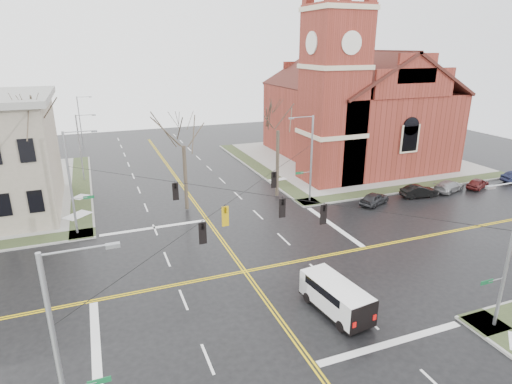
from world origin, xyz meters
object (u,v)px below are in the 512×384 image
object	(u,v)px
parked_car_a	(374,199)
tree_nw_far	(29,128)
signal_pole_sw	(62,354)
cargo_van	(334,294)
tree_nw_near	(183,142)
church	(352,101)
streetlight_north_b	(81,119)
parked_car_b	(419,191)
tree_ne	(278,126)
signal_pole_nw	(72,181)
parked_car_c	(449,186)
signal_pole_se	(507,252)
streetlight_north_a	(81,145)
parked_car_d	(478,183)
signal_pole_ne	(310,156)

from	to	relation	value
parked_car_a	tree_nw_far	world-z (taller)	tree_nw_far
signal_pole_sw	cargo_van	size ratio (longest dim) A/B	1.67
tree_nw_near	tree_nw_far	bearing A→B (deg)	179.26
church	cargo_van	size ratio (longest dim) A/B	5.10
streetlight_north_b	tree_nw_far	world-z (taller)	tree_nw_far
parked_car_b	tree_ne	world-z (taller)	tree_ne
signal_pole_nw	parked_car_c	world-z (taller)	signal_pole_nw
signal_pole_se	signal_pole_sw	xyz separation A→B (m)	(-22.64, 0.00, 0.00)
tree_nw_near	signal_pole_nw	bearing A→B (deg)	-167.26
parked_car_a	parked_car_b	world-z (taller)	parked_car_b
parked_car_a	parked_car_c	bearing A→B (deg)	-110.94
signal_pole_se	tree_nw_far	distance (m)	36.26
signal_pole_se	streetlight_north_a	xyz separation A→B (m)	(-21.97, 39.50, -0.48)
church	parked_car_a	world-z (taller)	church
signal_pole_nw	tree_nw_near	bearing A→B (deg)	12.74
cargo_van	parked_car_b	xyz separation A→B (m)	(19.78, 14.95, -0.50)
parked_car_d	tree_ne	distance (m)	24.67
signal_pole_se	signal_pole_sw	world-z (taller)	same
signal_pole_se	tree_nw_far	bearing A→B (deg)	135.02
parked_car_a	cargo_van	bearing A→B (deg)	113.36
streetlight_north_b	tree_nw_near	bearing A→B (deg)	-74.56
signal_pole_ne	signal_pole_sw	distance (m)	32.28
streetlight_north_a	cargo_van	bearing A→B (deg)	-67.72
signal_pole_ne	signal_pole_nw	xyz separation A→B (m)	(-22.64, 0.00, 0.00)
cargo_van	parked_car_a	size ratio (longest dim) A/B	1.39
tree_ne	streetlight_north_b	bearing A→B (deg)	120.03
streetlight_north_b	parked_car_a	distance (m)	48.78
parked_car_c	tree_nw_far	size ratio (longest dim) A/B	0.34
tree_nw_near	tree_ne	size ratio (longest dim) A/B	0.90
streetlight_north_a	parked_car_b	distance (m)	39.38
parked_car_a	tree_nw_near	distance (m)	20.38
signal_pole_sw	streetlight_north_b	xyz separation A→B (m)	(0.67, 59.50, -0.48)
tree_ne	signal_pole_sw	bearing A→B (deg)	-128.20
cargo_van	signal_pole_ne	bearing A→B (deg)	59.55
parked_car_b	parked_car_d	size ratio (longest dim) A/B	1.12
tree_nw_far	tree_nw_near	size ratio (longest dim) A/B	1.32
parked_car_c	signal_pole_nw	bearing A→B (deg)	68.77
signal_pole_se	tree_nw_near	size ratio (longest dim) A/B	0.93
parked_car_b	cargo_van	bearing A→B (deg)	134.66
signal_pole_sw	cargo_van	xyz separation A→B (m)	(14.83, 4.94, -3.78)
signal_pole_ne	church	bearing A→B (deg)	44.66
parked_car_d	tree_nw_near	distance (m)	34.03
streetlight_north_a	cargo_van	distance (m)	37.50
signal_pole_nw	parked_car_d	world-z (taller)	signal_pole_nw
streetlight_north_a	parked_car_c	distance (m)	43.20
church	tree_nw_near	world-z (taller)	church
parked_car_a	parked_car_b	bearing A→B (deg)	-112.15
church	streetlight_north_b	xyz separation A→B (m)	(-35.42, 23.22, -3.97)
signal_pole_nw	signal_pole_sw	xyz separation A→B (m)	(0.00, -23.00, 0.00)
streetlight_north_b	tree_nw_near	size ratio (longest dim) A/B	0.83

